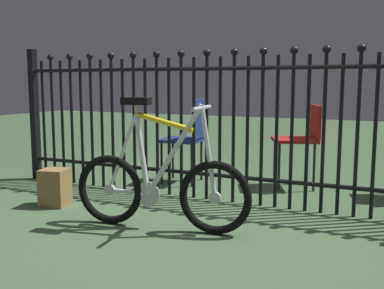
{
  "coord_description": "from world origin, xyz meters",
  "views": [
    {
      "loc": [
        1.45,
        -2.9,
        1.02
      ],
      "look_at": [
        -0.05,
        0.21,
        0.55
      ],
      "focal_mm": 42.88,
      "sensor_mm": 36.0,
      "label": 1
    }
  ],
  "objects_px": {
    "bicycle": "(160,186)",
    "chair_red": "(302,136)",
    "chair_navy": "(189,133)",
    "display_crate": "(55,187)"
  },
  "relations": [
    {
      "from": "bicycle",
      "to": "chair_navy",
      "type": "bearing_deg",
      "value": 108.16
    },
    {
      "from": "chair_navy",
      "to": "chair_red",
      "type": "height_order",
      "value": "chair_navy"
    },
    {
      "from": "chair_navy",
      "to": "display_crate",
      "type": "height_order",
      "value": "chair_navy"
    },
    {
      "from": "chair_navy",
      "to": "display_crate",
      "type": "xyz_separation_m",
      "value": [
        -0.62,
        -1.27,
        -0.36
      ]
    },
    {
      "from": "chair_navy",
      "to": "chair_red",
      "type": "distance_m",
      "value": 1.11
    },
    {
      "from": "bicycle",
      "to": "chair_red",
      "type": "height_order",
      "value": "bicycle"
    },
    {
      "from": "bicycle",
      "to": "chair_navy",
      "type": "height_order",
      "value": "bicycle"
    },
    {
      "from": "bicycle",
      "to": "chair_red",
      "type": "distance_m",
      "value": 1.82
    },
    {
      "from": "bicycle",
      "to": "chair_red",
      "type": "bearing_deg",
      "value": 70.49
    },
    {
      "from": "chair_navy",
      "to": "chair_red",
      "type": "bearing_deg",
      "value": 15.1
    }
  ]
}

